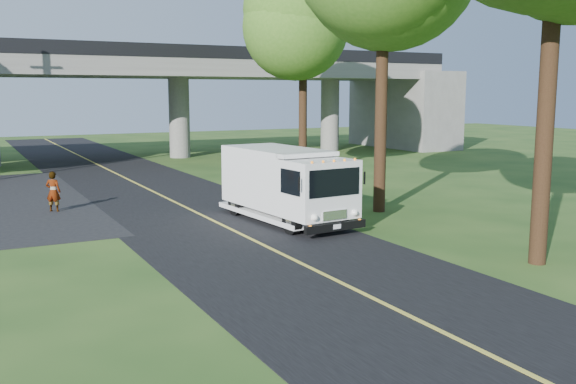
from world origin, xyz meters
TOP-DOWN VIEW (x-y plane):
  - ground at (0.00, 0.00)m, footprint 120.00×120.00m
  - road at (0.00, 10.00)m, footprint 7.00×90.00m
  - lane_line at (0.00, 10.00)m, footprint 0.12×90.00m
  - overpass at (0.00, 32.00)m, footprint 54.00×10.00m
  - tree_right_far at (9.21, 19.84)m, footprint 5.77×5.67m
  - step_van at (2.20, 8.90)m, footprint 2.67×6.12m
  - pedestrian at (-4.62, 14.54)m, footprint 0.66×0.61m

SIDE VIEW (x-z plane):
  - ground at x=0.00m, z-range 0.00..0.00m
  - road at x=0.00m, z-range 0.00..0.02m
  - lane_line at x=0.00m, z-range 0.03..0.03m
  - pedestrian at x=-4.62m, z-range 0.00..1.52m
  - step_van at x=2.20m, z-range 0.11..2.61m
  - overpass at x=0.00m, z-range 0.91..8.21m
  - tree_right_far at x=9.21m, z-range 2.81..13.80m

